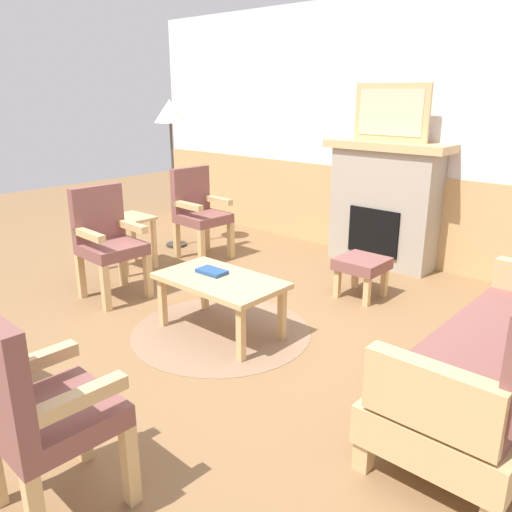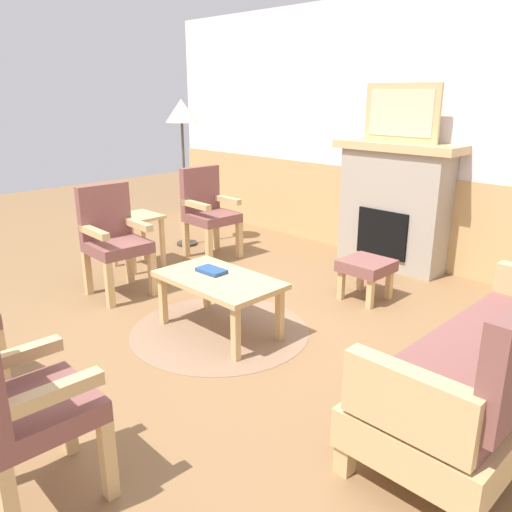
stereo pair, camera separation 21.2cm
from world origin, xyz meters
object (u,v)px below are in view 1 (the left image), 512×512
fireplace (384,203)px  footstool (362,266)px  couch (505,356)px  armchair_near_fireplace (107,238)px  book_on_table (212,271)px  floor_lamp_by_chairs (170,121)px  side_table (128,228)px  armchair_by_window_left (199,209)px  framed_picture (391,113)px  coffee_table (220,285)px  armchair_front_left (36,405)px

fireplace → footstool: fireplace is taller
fireplace → couch: fireplace is taller
fireplace → armchair_near_fireplace: 2.80m
book_on_table → floor_lamp_by_chairs: floor_lamp_by_chairs is taller
book_on_table → side_table: bearing=166.7°
fireplace → armchair_by_window_left: 1.97m
framed_picture → book_on_table: (-0.19, -2.29, -1.10)m
fireplace → framed_picture: bearing=90.0°
coffee_table → book_on_table: size_ratio=4.14×
armchair_near_fireplace → fireplace: bearing=61.1°
armchair_front_left → coffee_table: bearing=112.3°
coffee_table → armchair_near_fireplace: bearing=-174.3°
couch → coffee_table: couch is taller
side_table → fireplace: bearing=46.0°
fireplace → armchair_front_left: size_ratio=1.33×
framed_picture → coffee_table: bearing=-91.8°
book_on_table → armchair_near_fireplace: (-1.16, -0.16, 0.08)m
armchair_front_left → framed_picture: bearing=99.0°
armchair_near_fireplace → floor_lamp_by_chairs: floor_lamp_by_chairs is taller
footstool → armchair_near_fireplace: bearing=-139.1°
armchair_front_left → side_table: 3.30m
couch → armchair_near_fireplace: same height
armchair_near_fireplace → side_table: armchair_near_fireplace is taller
book_on_table → floor_lamp_by_chairs: (-1.94, 1.24, 1.00)m
footstool → armchair_front_left: 3.12m
armchair_near_fireplace → floor_lamp_by_chairs: size_ratio=0.58×
fireplace → footstool: size_ratio=3.25×
book_on_table → armchair_by_window_left: bearing=140.9°
armchair_near_fireplace → footstool: bearing=40.9°
book_on_table → coffee_table: bearing=-14.8°
book_on_table → side_table: 1.69m
coffee_table → footstool: coffee_table is taller
fireplace → armchair_near_fireplace: (-1.35, -2.45, -0.11)m
armchair_front_left → side_table: size_ratio=1.78×
armchair_by_window_left → framed_picture: bearing=35.2°
couch → armchair_by_window_left: size_ratio=1.84×
fireplace → side_table: fireplace is taller
fireplace → book_on_table: fireplace is taller
couch → armchair_near_fireplace: 3.25m
couch → armchair_near_fireplace: (-3.22, -0.38, 0.14)m
floor_lamp_by_chairs → framed_picture: bearing=26.1°
fireplace → couch: size_ratio=0.72×
fireplace → armchair_by_window_left: size_ratio=1.33×
book_on_table → couch: bearing=6.0°
footstool → armchair_near_fireplace: size_ratio=0.41×
framed_picture → couch: (1.87, -2.07, -1.16)m
side_table → footstool: bearing=22.9°
book_on_table → armchair_near_fireplace: 1.17m
armchair_front_left → floor_lamp_by_chairs: size_ratio=0.58×
armchair_near_fireplace → side_table: bearing=131.5°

